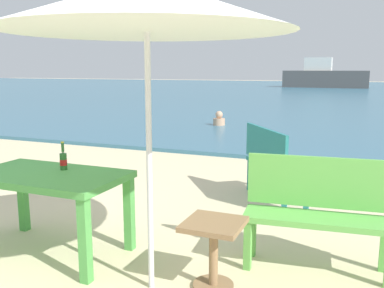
{
  "coord_description": "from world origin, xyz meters",
  "views": [
    {
      "loc": [
        1.99,
        -2.63,
        1.68
      ],
      "look_at": [
        -0.31,
        3.0,
        0.6
      ],
      "focal_mm": 39.48,
      "sensor_mm": 36.0,
      "label": 1
    }
  ],
  "objects_px": {
    "bench_teal_center": "(271,160)",
    "bench_green_left": "(317,206)",
    "beer_bottle_amber": "(63,160)",
    "boat_fishing_trawler": "(324,77)",
    "patio_umbrella": "(146,6)",
    "swimmer_person": "(219,120)",
    "side_table_wood": "(214,245)",
    "picnic_table_green": "(48,185)"
  },
  "relations": [
    {
      "from": "beer_bottle_amber",
      "to": "boat_fishing_trawler",
      "type": "bearing_deg",
      "value": 91.37
    },
    {
      "from": "beer_bottle_amber",
      "to": "bench_teal_center",
      "type": "bearing_deg",
      "value": 55.04
    },
    {
      "from": "patio_umbrella",
      "to": "bench_teal_center",
      "type": "relative_size",
      "value": 1.94
    },
    {
      "from": "beer_bottle_amber",
      "to": "side_table_wood",
      "type": "height_order",
      "value": "beer_bottle_amber"
    },
    {
      "from": "picnic_table_green",
      "to": "boat_fishing_trawler",
      "type": "xyz_separation_m",
      "value": [
        -0.8,
        35.96,
        0.36
      ]
    },
    {
      "from": "side_table_wood",
      "to": "bench_teal_center",
      "type": "height_order",
      "value": "bench_teal_center"
    },
    {
      "from": "picnic_table_green",
      "to": "bench_green_left",
      "type": "xyz_separation_m",
      "value": [
        2.3,
        0.63,
        -0.11
      ]
    },
    {
      "from": "side_table_wood",
      "to": "bench_teal_center",
      "type": "distance_m",
      "value": 2.36
    },
    {
      "from": "bench_green_left",
      "to": "picnic_table_green",
      "type": "bearing_deg",
      "value": -164.62
    },
    {
      "from": "bench_green_left",
      "to": "boat_fishing_trawler",
      "type": "xyz_separation_m",
      "value": [
        -3.1,
        35.33,
        0.47
      ]
    },
    {
      "from": "bench_green_left",
      "to": "swimmer_person",
      "type": "distance_m",
      "value": 8.71
    },
    {
      "from": "bench_teal_center",
      "to": "swimmer_person",
      "type": "distance_m",
      "value": 6.87
    },
    {
      "from": "patio_umbrella",
      "to": "bench_green_left",
      "type": "height_order",
      "value": "patio_umbrella"
    },
    {
      "from": "swimmer_person",
      "to": "picnic_table_green",
      "type": "bearing_deg",
      "value": -81.73
    },
    {
      "from": "beer_bottle_amber",
      "to": "boat_fishing_trawler",
      "type": "height_order",
      "value": "boat_fishing_trawler"
    },
    {
      "from": "bench_green_left",
      "to": "bench_teal_center",
      "type": "bearing_deg",
      "value": 113.68
    },
    {
      "from": "swimmer_person",
      "to": "patio_umbrella",
      "type": "bearing_deg",
      "value": -74.7
    },
    {
      "from": "patio_umbrella",
      "to": "bench_green_left",
      "type": "relative_size",
      "value": 1.87
    },
    {
      "from": "picnic_table_green",
      "to": "swimmer_person",
      "type": "distance_m",
      "value": 8.68
    },
    {
      "from": "beer_bottle_amber",
      "to": "bench_teal_center",
      "type": "relative_size",
      "value": 0.22
    },
    {
      "from": "patio_umbrella",
      "to": "bench_teal_center",
      "type": "height_order",
      "value": "patio_umbrella"
    },
    {
      "from": "bench_teal_center",
      "to": "bench_green_left",
      "type": "distance_m",
      "value": 1.84
    },
    {
      "from": "picnic_table_green",
      "to": "bench_teal_center",
      "type": "xyz_separation_m",
      "value": [
        1.56,
        2.31,
        -0.11
      ]
    },
    {
      "from": "bench_teal_center",
      "to": "boat_fishing_trawler",
      "type": "height_order",
      "value": "boat_fishing_trawler"
    },
    {
      "from": "beer_bottle_amber",
      "to": "patio_umbrella",
      "type": "distance_m",
      "value": 1.72
    },
    {
      "from": "bench_green_left",
      "to": "swimmer_person",
      "type": "bearing_deg",
      "value": 114.04
    },
    {
      "from": "picnic_table_green",
      "to": "patio_umbrella",
      "type": "xyz_separation_m",
      "value": [
        1.16,
        -0.21,
        1.47
      ]
    },
    {
      "from": "picnic_table_green",
      "to": "patio_umbrella",
      "type": "bearing_deg",
      "value": -10.42
    },
    {
      "from": "swimmer_person",
      "to": "beer_bottle_amber",
      "type": "bearing_deg",
      "value": -81.19
    },
    {
      "from": "swimmer_person",
      "to": "bench_teal_center",
      "type": "bearing_deg",
      "value": -65.87
    },
    {
      "from": "bench_teal_center",
      "to": "boat_fishing_trawler",
      "type": "relative_size",
      "value": 0.17
    },
    {
      "from": "side_table_wood",
      "to": "patio_umbrella",
      "type": "bearing_deg",
      "value": -158.35
    },
    {
      "from": "side_table_wood",
      "to": "bench_teal_center",
      "type": "xyz_separation_m",
      "value": [
        -0.05,
        2.35,
        0.19
      ]
    },
    {
      "from": "side_table_wood",
      "to": "swimmer_person",
      "type": "distance_m",
      "value": 9.08
    },
    {
      "from": "bench_teal_center",
      "to": "swimmer_person",
      "type": "relative_size",
      "value": 2.89
    },
    {
      "from": "beer_bottle_amber",
      "to": "patio_umbrella",
      "type": "bearing_deg",
      "value": -18.88
    },
    {
      "from": "patio_umbrella",
      "to": "side_table_wood",
      "type": "bearing_deg",
      "value": 21.65
    },
    {
      "from": "picnic_table_green",
      "to": "boat_fishing_trawler",
      "type": "distance_m",
      "value": 35.97
    },
    {
      "from": "picnic_table_green",
      "to": "beer_bottle_amber",
      "type": "relative_size",
      "value": 5.28
    },
    {
      "from": "picnic_table_green",
      "to": "swimmer_person",
      "type": "height_order",
      "value": "picnic_table_green"
    },
    {
      "from": "boat_fishing_trawler",
      "to": "side_table_wood",
      "type": "bearing_deg",
      "value": -86.18
    },
    {
      "from": "beer_bottle_amber",
      "to": "boat_fishing_trawler",
      "type": "relative_size",
      "value": 0.04
    }
  ]
}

